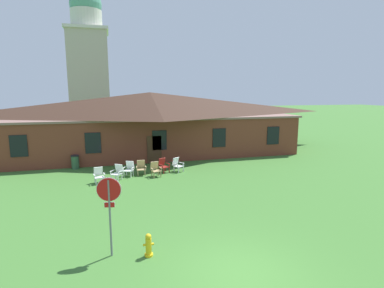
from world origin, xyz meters
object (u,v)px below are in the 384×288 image
at_px(trash_bin, 75,162).
at_px(lawn_chair_by_porch, 99,175).
at_px(lawn_chair_far_side, 163,165).
at_px(lawn_chair_under_eave, 177,164).
at_px(lawn_chair_left_end, 129,168).
at_px(lawn_chair_middle, 141,167).
at_px(lawn_chair_near_door, 118,172).
at_px(lawn_chair_right_end, 155,169).
at_px(fire_hydrant, 149,245).
at_px(stop_sign, 109,201).

bearing_deg(trash_bin, lawn_chair_by_porch, -66.70).
bearing_deg(lawn_chair_far_side, lawn_chair_under_eave, -4.24).
height_order(lawn_chair_by_porch, lawn_chair_far_side, same).
relative_size(lawn_chair_by_porch, trash_bin, 0.98).
distance_m(lawn_chair_left_end, lawn_chair_far_side, 2.32).
bearing_deg(lawn_chair_far_side, lawn_chair_middle, -170.59).
bearing_deg(lawn_chair_near_door, lawn_chair_left_end, 42.63).
height_order(lawn_chair_left_end, lawn_chair_right_end, same).
xyz_separation_m(lawn_chair_near_door, fire_hydrant, (0.74, -9.44, -0.12)).
bearing_deg(fire_hydrant, trash_bin, 105.31).
bearing_deg(lawn_chair_far_side, lawn_chair_by_porch, -160.44).
xyz_separation_m(lawn_chair_near_door, lawn_chair_right_end, (2.37, 0.12, 0.00)).
relative_size(stop_sign, lawn_chair_left_end, 2.82).
relative_size(lawn_chair_by_porch, lawn_chair_under_eave, 1.00).
xyz_separation_m(lawn_chair_right_end, lawn_chair_far_side, (0.68, 0.90, 0.00)).
distance_m(lawn_chair_far_side, lawn_chair_under_eave, 0.96).
bearing_deg(lawn_chair_right_end, lawn_chair_by_porch, -170.65).
distance_m(stop_sign, lawn_chair_middle, 10.15).
bearing_deg(lawn_chair_near_door, lawn_chair_far_side, 18.54).
bearing_deg(lawn_chair_by_porch, lawn_chair_middle, 24.97).
xyz_separation_m(lawn_chair_middle, lawn_chair_right_end, (0.85, -0.65, 0.00)).
relative_size(lawn_chair_left_end, lawn_chair_far_side, 1.00).
bearing_deg(lawn_chair_left_end, lawn_chair_middle, 5.75).
height_order(lawn_chair_right_end, fire_hydrant, lawn_chair_right_end).
height_order(lawn_chair_near_door, lawn_chair_under_eave, same).
distance_m(lawn_chair_far_side, fire_hydrant, 10.72).
distance_m(lawn_chair_near_door, lawn_chair_under_eave, 4.11).
bearing_deg(stop_sign, lawn_chair_under_eave, 66.10).
distance_m(lawn_chair_middle, lawn_chair_right_end, 1.07).
bearing_deg(lawn_chair_near_door, stop_sign, -92.84).
height_order(stop_sign, lawn_chair_under_eave, stop_sign).
distance_m(lawn_chair_by_porch, lawn_chair_right_end, 3.51).
bearing_deg(lawn_chair_right_end, lawn_chair_under_eave, 27.00).
height_order(lawn_chair_middle, lawn_chair_under_eave, same).
distance_m(lawn_chair_by_porch, lawn_chair_left_end, 2.17).
distance_m(lawn_chair_by_porch, lawn_chair_far_side, 4.40).
bearing_deg(lawn_chair_left_end, lawn_chair_right_end, -19.44).
xyz_separation_m(stop_sign, fire_hydrant, (1.19, -0.36, -1.54)).
bearing_deg(lawn_chair_right_end, stop_sign, -107.02).
height_order(lawn_chair_far_side, lawn_chair_under_eave, same).
bearing_deg(lawn_chair_left_end, stop_sign, -97.00).
height_order(lawn_chair_left_end, lawn_chair_under_eave, same).
bearing_deg(lawn_chair_by_porch, lawn_chair_left_end, 31.70).
relative_size(lawn_chair_left_end, lawn_chair_right_end, 1.00).
distance_m(stop_sign, lawn_chair_near_door, 9.21).
distance_m(stop_sign, lawn_chair_far_side, 10.79).
xyz_separation_m(lawn_chair_near_door, trash_bin, (-2.82, 3.55, -0.00)).
height_order(stop_sign, trash_bin, stop_sign).
height_order(lawn_chair_left_end, lawn_chair_middle, same).
xyz_separation_m(stop_sign, lawn_chair_left_end, (1.20, 9.78, -1.41)).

